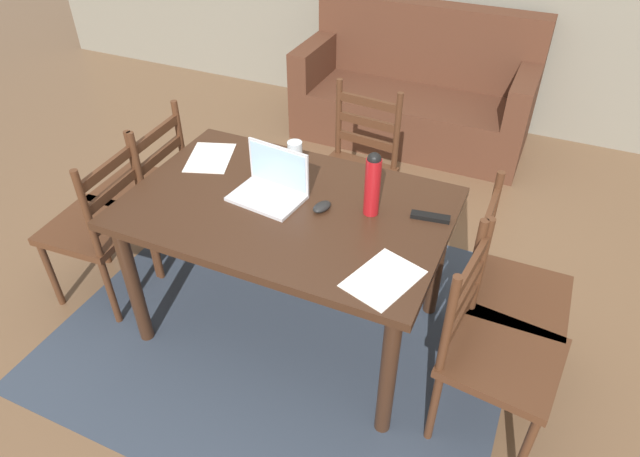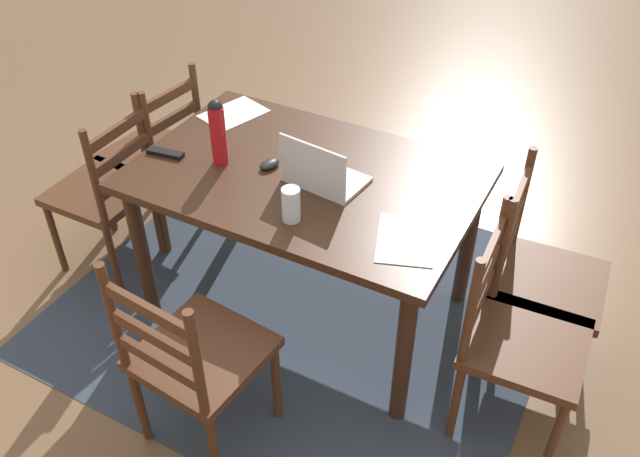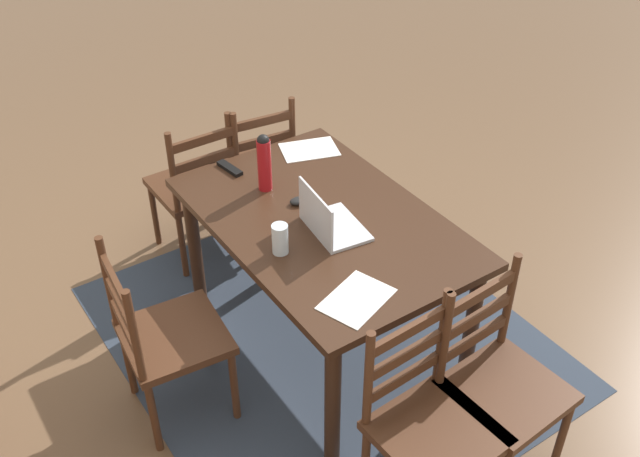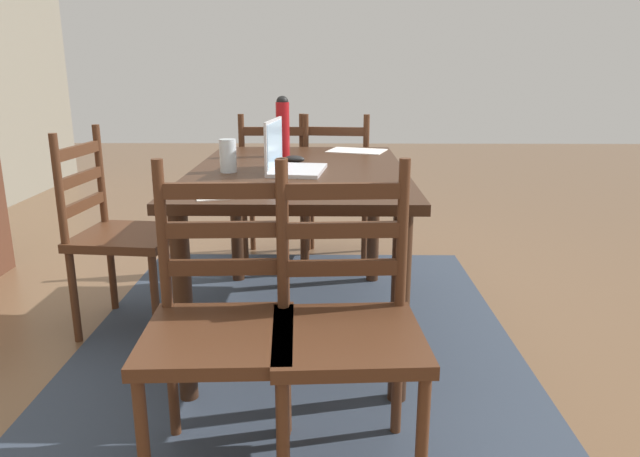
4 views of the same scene
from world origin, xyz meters
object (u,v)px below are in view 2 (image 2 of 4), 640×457
chair_right_near (156,155)px  water_bottle (218,131)px  chair_right_far (107,191)px  computer_mouse (270,164)px  laptop (321,174)px  chair_far_head (195,358)px  chair_left_far (516,338)px  dining_table (306,193)px  drinking_glass (291,205)px  tv_remote (165,153)px  chair_left_near (540,278)px

chair_right_near → water_bottle: 0.85m
chair_right_far → computer_mouse: 0.93m
chair_right_far → laptop: (-1.11, -0.14, 0.37)m
water_bottle → computer_mouse: 0.26m
chair_right_far → computer_mouse: (-0.85, -0.16, 0.33)m
chair_far_head → chair_left_far: 1.21m
dining_table → laptop: laptop is taller
chair_right_far → chair_right_near: (0.00, -0.37, 0.00)m
dining_table → laptop: size_ratio=4.21×
chair_left_far → laptop: laptop is taller
laptop → drinking_glass: bearing=91.6°
water_bottle → tv_remote: water_bottle is taller
dining_table → chair_right_near: chair_right_near is taller
computer_mouse → dining_table: bearing=-152.6°
chair_far_head → dining_table: bearing=-90.3°
chair_right_near → chair_far_head: bearing=134.4°
chair_left_near → laptop: (0.92, 0.23, 0.37)m
tv_remote → drinking_glass: bearing=70.9°
chair_far_head → water_bottle: 0.96m
chair_left_far → water_bottle: (1.38, -0.09, 0.47)m
drinking_glass → tv_remote: bearing=-10.9°
chair_right_far → water_bottle: water_bottle is taller
chair_far_head → computer_mouse: chair_far_head is taller
chair_far_head → drinking_glass: bearing=-101.1°
chair_left_near → water_bottle: (1.38, 0.28, 0.47)m
laptop → tv_remote: laptop is taller
chair_left_near → water_bottle: water_bottle is taller
laptop → tv_remote: bearing=9.2°
chair_right_near → water_bottle: bearing=156.5°
computer_mouse → chair_far_head: bearing=118.6°
chair_left_near → drinking_glass: 1.10m
laptop → chair_far_head: bearing=82.9°
chair_right_near → drinking_glass: (-1.12, 0.49, 0.38)m
drinking_glass → chair_right_near: bearing=-23.5°
laptop → drinking_glass: size_ratio=2.42×
chair_left_far → drinking_glass: chair_left_far is taller
laptop → drinking_glass: laptop is taller
chair_right_near → laptop: (-1.11, 0.23, 0.37)m
chair_left_far → water_bottle: water_bottle is taller
dining_table → drinking_glass: bearing=109.0°
water_bottle → chair_right_far: bearing=8.1°
chair_right_near → drinking_glass: 1.28m
chair_left_far → tv_remote: size_ratio=5.59×
dining_table → computer_mouse: (0.16, 0.03, 0.12)m
tv_remote → chair_left_far: bearing=80.8°
chair_right_far → water_bottle: bearing=-171.9°
chair_far_head → computer_mouse: (0.16, -0.82, 0.33)m
chair_left_far → computer_mouse: size_ratio=9.50×
chair_far_head → chair_left_far: bearing=-147.3°
water_bottle → laptop: bearing=-173.5°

